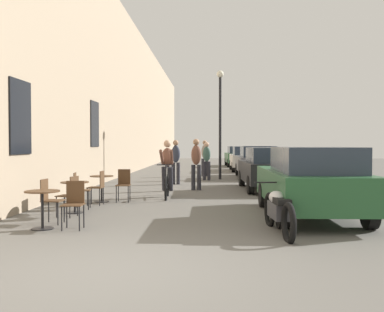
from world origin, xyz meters
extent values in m
plane|color=#5B5954|center=(0.00, 0.00, 0.00)|extent=(88.00, 88.00, 0.00)
cube|color=tan|center=(-3.45, 14.00, 4.25)|extent=(0.50, 68.00, 8.50)
cube|color=black|center=(-3.18, 4.54, 2.20)|extent=(0.04, 1.10, 1.70)
cube|color=black|center=(-3.18, 11.00, 2.34)|extent=(0.04, 1.10, 1.70)
cylinder|color=black|center=(-1.98, 2.69, 0.01)|extent=(0.40, 0.40, 0.02)
cylinder|color=black|center=(-1.98, 2.69, 0.36)|extent=(0.05, 0.05, 0.67)
cylinder|color=#4C331E|center=(-1.98, 2.69, 0.71)|extent=(0.64, 0.64, 0.02)
cylinder|color=black|center=(-1.81, 3.40, 0.23)|extent=(0.02, 0.02, 0.45)
cylinder|color=black|center=(-1.82, 3.08, 0.23)|extent=(0.02, 0.02, 0.45)
cylinder|color=black|center=(-2.13, 3.42, 0.23)|extent=(0.02, 0.02, 0.45)
cylinder|color=black|center=(-2.14, 3.09, 0.23)|extent=(0.02, 0.02, 0.45)
cube|color=#4C331E|center=(-1.98, 3.25, 0.46)|extent=(0.40, 0.40, 0.02)
cube|color=#4C331E|center=(-2.16, 3.26, 0.68)|extent=(0.04, 0.34, 0.42)
cylinder|color=black|center=(-1.23, 2.53, 0.23)|extent=(0.02, 0.02, 0.45)
cylinder|color=black|center=(-1.55, 2.52, 0.23)|extent=(0.02, 0.02, 0.45)
cylinder|color=black|center=(-1.24, 2.85, 0.23)|extent=(0.02, 0.02, 0.45)
cylinder|color=black|center=(-1.57, 2.84, 0.23)|extent=(0.02, 0.02, 0.45)
cube|color=#4C331E|center=(-1.40, 2.69, 0.46)|extent=(0.39, 0.39, 0.02)
cube|color=#4C331E|center=(-1.41, 2.87, 0.68)|extent=(0.34, 0.03, 0.42)
cylinder|color=black|center=(-1.97, 4.63, 0.01)|extent=(0.40, 0.40, 0.02)
cylinder|color=black|center=(-1.97, 4.63, 0.36)|extent=(0.05, 0.05, 0.67)
cylinder|color=#4C331E|center=(-1.97, 4.63, 0.71)|extent=(0.64, 0.64, 0.02)
cylinder|color=black|center=(-1.83, 5.42, 0.23)|extent=(0.02, 0.02, 0.45)
cylinder|color=black|center=(-1.78, 5.10, 0.23)|extent=(0.02, 0.02, 0.45)
cylinder|color=black|center=(-2.15, 5.38, 0.23)|extent=(0.02, 0.02, 0.45)
cylinder|color=black|center=(-2.10, 5.06, 0.23)|extent=(0.02, 0.02, 0.45)
cube|color=#4C331E|center=(-1.97, 5.24, 0.46)|extent=(0.43, 0.43, 0.02)
cube|color=#4C331E|center=(-2.15, 5.21, 0.68)|extent=(0.07, 0.34, 0.42)
cylinder|color=black|center=(-2.16, 3.96, 0.23)|extent=(0.02, 0.02, 0.45)
cylinder|color=black|center=(-2.09, 4.27, 0.23)|extent=(0.02, 0.02, 0.45)
cylinder|color=black|center=(-1.85, 3.89, 0.23)|extent=(0.02, 0.02, 0.45)
cylinder|color=black|center=(-1.77, 4.20, 0.23)|extent=(0.02, 0.02, 0.45)
cube|color=#4C331E|center=(-1.97, 4.08, 0.46)|extent=(0.46, 0.46, 0.02)
cube|color=#4C331E|center=(-1.79, 4.04, 0.68)|extent=(0.10, 0.34, 0.42)
cylinder|color=black|center=(-1.83, 6.58, 0.01)|extent=(0.40, 0.40, 0.02)
cylinder|color=black|center=(-1.83, 6.58, 0.36)|extent=(0.05, 0.05, 0.67)
cylinder|color=#4C331E|center=(-1.83, 6.58, 0.71)|extent=(0.64, 0.64, 0.02)
cylinder|color=black|center=(-1.06, 6.42, 0.23)|extent=(0.02, 0.02, 0.45)
cylinder|color=black|center=(-1.39, 6.41, 0.23)|extent=(0.02, 0.02, 0.45)
cylinder|color=black|center=(-1.08, 6.75, 0.23)|extent=(0.02, 0.02, 0.45)
cylinder|color=black|center=(-1.40, 6.73, 0.23)|extent=(0.02, 0.02, 0.45)
cube|color=#4C331E|center=(-1.23, 6.58, 0.46)|extent=(0.39, 0.39, 0.02)
cube|color=#4C331E|center=(-1.24, 6.76, 0.68)|extent=(0.34, 0.03, 0.42)
cylinder|color=black|center=(-2.00, 5.77, 0.23)|extent=(0.02, 0.02, 0.45)
cylinder|color=black|center=(-1.98, 6.10, 0.23)|extent=(0.02, 0.02, 0.45)
cylinder|color=black|center=(-1.68, 5.75, 0.23)|extent=(0.02, 0.02, 0.45)
cylinder|color=black|center=(-1.66, 6.08, 0.23)|extent=(0.02, 0.02, 0.45)
cube|color=#4C331E|center=(-1.83, 5.92, 0.46)|extent=(0.40, 0.40, 0.02)
cube|color=#4C331E|center=(-1.65, 5.91, 0.68)|extent=(0.04, 0.34, 0.42)
torus|color=black|center=(-0.10, 7.00, 0.33)|extent=(0.08, 0.71, 0.71)
torus|color=black|center=(-0.14, 8.05, 0.33)|extent=(0.08, 0.71, 0.71)
cylinder|color=black|center=(-0.14, 7.96, 0.61)|extent=(0.04, 0.22, 0.58)
cylinder|color=black|center=(-0.12, 7.46, 0.95)|extent=(0.07, 0.83, 0.14)
cylinder|color=black|center=(-0.10, 7.03, 0.67)|extent=(0.04, 0.09, 0.67)
cylinder|color=black|center=(-0.12, 7.55, 0.37)|extent=(0.08, 1.00, 0.12)
cylinder|color=black|center=(-0.10, 7.05, 1.00)|extent=(0.52, 0.05, 0.03)
ellipsoid|color=black|center=(-0.13, 7.87, 0.93)|extent=(0.12, 0.24, 0.06)
ellipsoid|color=brown|center=(-0.13, 7.79, 1.21)|extent=(0.35, 0.36, 0.59)
sphere|color=tan|center=(-0.13, 7.75, 1.60)|extent=(0.22, 0.22, 0.22)
cylinder|color=#26262D|center=(-0.03, 7.72, 0.55)|extent=(0.15, 0.40, 0.75)
cylinder|color=#26262D|center=(-0.23, 7.71, 0.55)|extent=(0.15, 0.40, 0.75)
cylinder|color=brown|center=(0.03, 7.41, 1.20)|extent=(0.14, 0.75, 0.48)
cylinder|color=brown|center=(-0.26, 7.40, 1.20)|extent=(0.10, 0.75, 0.48)
cylinder|color=#26262D|center=(0.57, 9.80, 0.44)|extent=(0.14, 0.14, 0.87)
cylinder|color=#26262D|center=(0.77, 9.79, 0.44)|extent=(0.14, 0.14, 0.87)
ellipsoid|color=brown|center=(0.67, 9.79, 1.22)|extent=(0.35, 0.25, 0.69)
sphere|color=#A57A5B|center=(0.67, 9.79, 1.66)|extent=(0.22, 0.22, 0.22)
cylinder|color=#26262D|center=(-0.11, 11.93, 0.43)|extent=(0.14, 0.14, 0.86)
cylinder|color=#26262D|center=(-0.30, 11.96, 0.43)|extent=(0.14, 0.14, 0.86)
ellipsoid|color=#2D3342|center=(-0.21, 11.95, 1.20)|extent=(0.37, 0.29, 0.68)
sphere|color=#A57A5B|center=(-0.21, 11.95, 1.64)|extent=(0.22, 0.22, 0.22)
cylinder|color=#26262D|center=(0.90, 13.98, 0.41)|extent=(0.14, 0.14, 0.82)
cylinder|color=#26262D|center=(1.10, 13.95, 0.41)|extent=(0.14, 0.14, 0.82)
ellipsoid|color=#38564C|center=(1.00, 13.96, 1.15)|extent=(0.37, 0.28, 0.65)
sphere|color=tan|center=(1.00, 13.96, 1.57)|extent=(0.22, 0.22, 0.22)
cylinder|color=#26262D|center=(0.99, 16.40, 0.44)|extent=(0.14, 0.14, 0.87)
cylinder|color=#26262D|center=(0.79, 16.37, 0.44)|extent=(0.14, 0.14, 0.87)
ellipsoid|color=gray|center=(0.89, 16.39, 1.22)|extent=(0.38, 0.29, 0.69)
sphere|color=#A57A5B|center=(0.89, 16.39, 1.66)|extent=(0.22, 0.22, 0.22)
cylinder|color=black|center=(1.60, 14.52, 2.30)|extent=(0.12, 0.12, 4.60)
sphere|color=silver|center=(1.60, 14.52, 4.74)|extent=(0.32, 0.32, 0.32)
cube|color=#23512D|center=(3.31, 4.34, 0.66)|extent=(1.80, 4.30, 0.70)
cube|color=#283342|center=(3.31, 3.83, 1.27)|extent=(1.50, 2.32, 0.52)
cylinder|color=black|center=(2.49, 5.75, 0.31)|extent=(0.20, 0.62, 0.62)
cylinder|color=black|center=(4.11, 5.76, 0.31)|extent=(0.20, 0.62, 0.62)
cylinder|color=black|center=(2.51, 2.92, 0.31)|extent=(0.20, 0.62, 0.62)
cylinder|color=black|center=(4.13, 2.93, 0.31)|extent=(0.20, 0.62, 0.62)
cube|color=black|center=(3.17, 10.01, 0.63)|extent=(1.83, 4.18, 0.67)
cube|color=#283342|center=(3.19, 9.51, 1.22)|extent=(1.50, 2.27, 0.50)
cylinder|color=black|center=(2.35, 11.35, 0.30)|extent=(0.21, 0.60, 0.60)
cylinder|color=black|center=(3.91, 11.39, 0.30)|extent=(0.21, 0.60, 0.60)
cylinder|color=black|center=(2.43, 8.62, 0.30)|extent=(0.21, 0.60, 0.60)
cylinder|color=black|center=(3.99, 8.66, 0.30)|extent=(0.21, 0.60, 0.60)
cube|color=#595960|center=(3.35, 15.61, 0.65)|extent=(1.76, 4.22, 0.69)
cube|color=#283342|center=(3.35, 15.10, 1.24)|extent=(1.47, 2.28, 0.51)
cylinder|color=black|center=(2.55, 17.00, 0.30)|extent=(0.20, 0.61, 0.61)
cylinder|color=black|center=(4.13, 17.00, 0.30)|extent=(0.20, 0.61, 0.61)
cylinder|color=black|center=(2.56, 14.22, 0.30)|extent=(0.20, 0.61, 0.61)
cylinder|color=black|center=(4.15, 14.22, 0.30)|extent=(0.20, 0.61, 0.61)
cube|color=beige|center=(3.24, 20.81, 0.63)|extent=(1.70, 4.09, 0.67)
cube|color=#283342|center=(3.24, 20.32, 1.21)|extent=(1.42, 2.21, 0.49)
cylinder|color=black|center=(2.46, 22.16, 0.30)|extent=(0.19, 0.59, 0.59)
cylinder|color=black|center=(4.01, 22.16, 0.30)|extent=(0.19, 0.59, 0.59)
cylinder|color=black|center=(2.47, 19.46, 0.30)|extent=(0.19, 0.59, 0.59)
cylinder|color=black|center=(4.01, 19.46, 0.30)|extent=(0.19, 0.59, 0.59)
cube|color=#23512D|center=(3.15, 26.27, 0.62)|extent=(1.80, 4.10, 0.66)
cube|color=#283342|center=(3.17, 25.79, 1.19)|extent=(1.48, 2.23, 0.49)
cylinder|color=black|center=(2.35, 27.58, 0.29)|extent=(0.21, 0.59, 0.58)
cylinder|color=black|center=(3.87, 27.63, 0.29)|extent=(0.21, 0.59, 0.58)
cylinder|color=black|center=(2.43, 24.91, 0.29)|extent=(0.21, 0.59, 0.58)
cylinder|color=black|center=(3.96, 24.96, 0.29)|extent=(0.21, 0.59, 0.58)
torus|color=black|center=(2.31, 3.25, 0.30)|extent=(0.14, 0.69, 0.69)
torus|color=black|center=(2.42, 1.81, 0.30)|extent=(0.15, 0.71, 0.70)
cube|color=#333338|center=(2.37, 2.53, 0.40)|extent=(0.30, 0.78, 0.28)
ellipsoid|color=#B7B7BC|center=(2.36, 2.63, 0.62)|extent=(0.32, 0.54, 0.24)
cube|color=black|center=(2.39, 2.25, 0.60)|extent=(0.27, 0.46, 0.10)
cylinder|color=black|center=(2.32, 3.15, 0.85)|extent=(0.62, 0.08, 0.03)
camera|label=1|loc=(1.15, -5.34, 1.58)|focal=41.13mm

